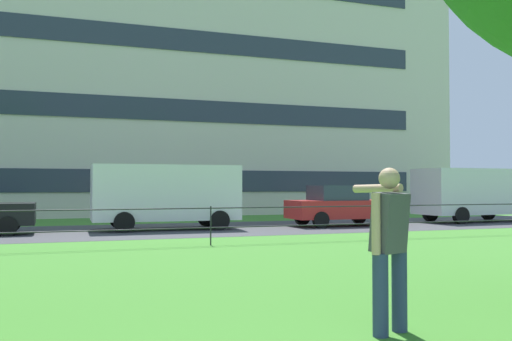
% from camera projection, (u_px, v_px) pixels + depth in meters
% --- Properties ---
extents(street_strip, '(80.00, 6.68, 0.01)m').
position_uv_depth(street_strip, '(94.00, 232.00, 18.71)').
color(street_strip, '#424247').
rests_on(street_strip, ground).
extents(park_fence, '(35.08, 0.04, 1.00)m').
position_uv_depth(park_fence, '(110.00, 221.00, 13.63)').
color(park_fence, '#232328').
rests_on(park_fence, ground).
extents(person_thrower, '(0.49, 0.86, 1.71)m').
position_uv_depth(person_thrower, '(389.00, 244.00, 5.83)').
color(person_thrower, navy).
rests_on(person_thrower, ground).
extents(panel_van_far_left, '(5.05, 2.20, 2.24)m').
position_uv_depth(panel_van_far_left, '(166.00, 193.00, 19.75)').
color(panel_van_far_left, white).
rests_on(panel_van_far_left, ground).
extents(car_red_center, '(4.01, 1.83, 1.54)m').
position_uv_depth(car_red_center, '(340.00, 205.00, 21.47)').
color(car_red_center, red).
rests_on(car_red_center, ground).
extents(panel_van_right, '(5.06, 2.23, 2.24)m').
position_uv_depth(panel_van_right, '(474.00, 192.00, 23.98)').
color(panel_van_right, silver).
rests_on(panel_van_right, ground).
extents(apartment_building_background, '(39.30, 12.23, 14.57)m').
position_uv_depth(apartment_building_background, '(105.00, 87.00, 32.89)').
color(apartment_building_background, beige).
rests_on(apartment_building_background, ground).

